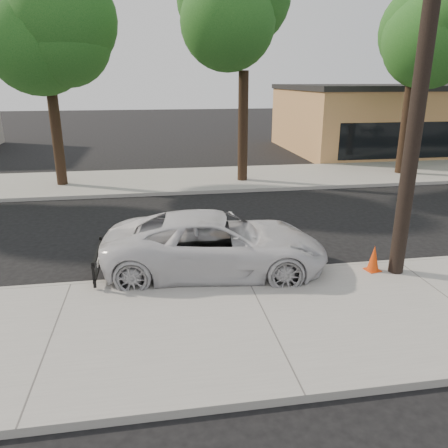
% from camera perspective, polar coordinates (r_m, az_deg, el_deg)
% --- Properties ---
extents(ground, '(120.00, 120.00, 0.00)m').
position_cam_1_polar(ground, '(12.53, 0.62, -2.86)').
color(ground, black).
rests_on(ground, ground).
extents(near_sidewalk, '(90.00, 4.40, 0.15)m').
position_cam_1_polar(near_sidewalk, '(8.71, 5.62, -12.56)').
color(near_sidewalk, gray).
rests_on(near_sidewalk, ground).
extents(far_sidewalk, '(90.00, 5.00, 0.15)m').
position_cam_1_polar(far_sidewalk, '(20.59, -3.49, 5.84)').
color(far_sidewalk, gray).
rests_on(far_sidewalk, ground).
extents(curb_near, '(90.00, 0.12, 0.16)m').
position_cam_1_polar(curb_near, '(10.60, 2.59, -6.55)').
color(curb_near, '#9E9B93').
rests_on(curb_near, ground).
extents(building_main, '(18.00, 10.00, 4.00)m').
position_cam_1_polar(building_main, '(32.98, 24.43, 12.39)').
color(building_main, tan).
rests_on(building_main, ground).
extents(utility_pole, '(1.40, 0.34, 9.00)m').
position_cam_1_polar(utility_pole, '(10.45, 24.49, 17.69)').
color(utility_pole, black).
rests_on(utility_pole, near_sidewalk).
extents(tree_b, '(4.34, 4.20, 8.45)m').
position_cam_1_polar(tree_b, '(19.99, -21.86, 21.80)').
color(tree_b, black).
rests_on(tree_b, far_sidewalk).
extents(tree_c, '(4.96, 4.80, 9.55)m').
position_cam_1_polar(tree_c, '(19.75, 3.47, 25.25)').
color(tree_c, black).
rests_on(tree_c, far_sidewalk).
extents(tree_d, '(4.50, 4.35, 8.75)m').
position_cam_1_polar(tree_d, '(23.05, 24.51, 21.42)').
color(tree_d, black).
rests_on(tree_d, far_sidewalk).
extents(police_cruiser, '(5.61, 3.09, 1.49)m').
position_cam_1_polar(police_cruiser, '(10.60, -1.03, -2.61)').
color(police_cruiser, silver).
rests_on(police_cruiser, ground).
extents(traffic_cone, '(0.39, 0.39, 0.64)m').
position_cam_1_polar(traffic_cone, '(11.09, 18.97, -4.29)').
color(traffic_cone, '#DF3F0B').
rests_on(traffic_cone, near_sidewalk).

